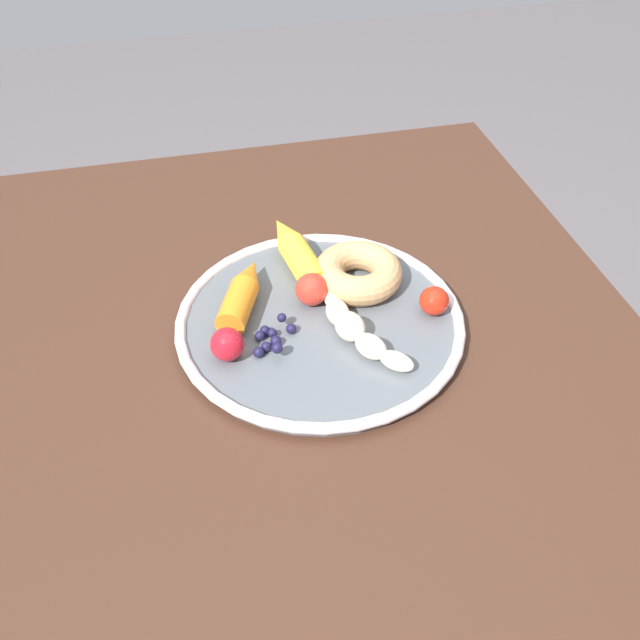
% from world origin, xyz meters
% --- Properties ---
extents(dining_table, '(0.90, 0.75, 0.75)m').
position_xyz_m(dining_table, '(0.00, 0.00, 0.64)').
color(dining_table, '#3E2519').
rests_on(dining_table, ground_plane).
extents(plate, '(0.32, 0.32, 0.02)m').
position_xyz_m(plate, '(-0.03, 0.02, 0.76)').
color(plate, '#53595F').
rests_on(plate, dining_table).
extents(banana, '(0.15, 0.07, 0.03)m').
position_xyz_m(banana, '(0.00, 0.05, 0.77)').
color(banana, beige).
rests_on(banana, plate).
extents(carrot_orange, '(0.12, 0.07, 0.03)m').
position_xyz_m(carrot_orange, '(-0.08, -0.06, 0.78)').
color(carrot_orange, orange).
rests_on(carrot_orange, plate).
extents(carrot_yellow, '(0.14, 0.05, 0.03)m').
position_xyz_m(carrot_yellow, '(-0.14, 0.02, 0.78)').
color(carrot_yellow, yellow).
rests_on(carrot_yellow, plate).
extents(donut, '(0.11, 0.11, 0.03)m').
position_xyz_m(donut, '(-0.08, 0.08, 0.78)').
color(donut, tan).
rests_on(donut, plate).
extents(blueberry_pile, '(0.06, 0.05, 0.02)m').
position_xyz_m(blueberry_pile, '(-0.01, -0.04, 0.77)').
color(blueberry_pile, '#191638').
rests_on(blueberry_pile, plate).
extents(tomato_near, '(0.03, 0.03, 0.03)m').
position_xyz_m(tomato_near, '(-0.02, 0.14, 0.78)').
color(tomato_near, red).
rests_on(tomato_near, plate).
extents(tomato_mid, '(0.04, 0.04, 0.04)m').
position_xyz_m(tomato_mid, '(0.00, -0.08, 0.78)').
color(tomato_mid, red).
rests_on(tomato_mid, plate).
extents(tomato_far, '(0.04, 0.04, 0.04)m').
position_xyz_m(tomato_far, '(-0.06, 0.02, 0.78)').
color(tomato_far, red).
rests_on(tomato_far, plate).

